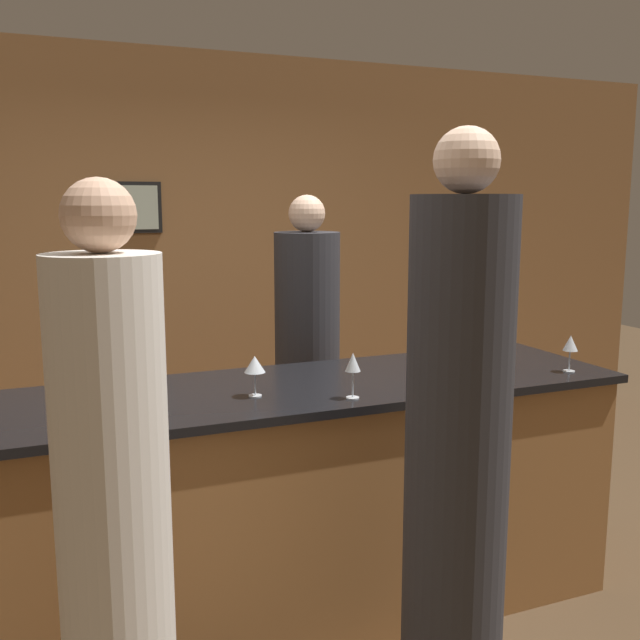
% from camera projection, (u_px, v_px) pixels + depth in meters
% --- Properties ---
extents(ground_plane, '(14.00, 14.00, 0.00)m').
position_uv_depth(ground_plane, '(301.00, 613.00, 3.13)').
color(ground_plane, '#4C3823').
extents(back_wall, '(8.00, 0.08, 2.80)m').
position_uv_depth(back_wall, '(185.00, 258.00, 4.97)').
color(back_wall, olive).
rests_on(back_wall, ground_plane).
extents(bar_counter, '(2.80, 0.78, 1.04)m').
position_uv_depth(bar_counter, '(300.00, 502.00, 3.05)').
color(bar_counter, '#996638').
rests_on(bar_counter, ground_plane).
extents(bartender, '(0.34, 0.34, 1.82)m').
position_uv_depth(bartender, '(307.00, 379.00, 3.81)').
color(bartender, '#2D2D33').
rests_on(bartender, ground_plane).
extents(guest_0, '(0.31, 0.31, 1.85)m').
position_uv_depth(guest_0, '(115.00, 536.00, 1.99)').
color(guest_0, silver).
rests_on(guest_0, ground_plane).
extents(guest_1, '(0.34, 0.34, 2.02)m').
position_uv_depth(guest_1, '(457.00, 465.00, 2.31)').
color(guest_1, '#2D2D33').
rests_on(guest_1, ground_plane).
extents(wine_bottle_1, '(0.07, 0.07, 0.30)m').
position_uv_depth(wine_bottle_1, '(472.00, 347.00, 3.17)').
color(wine_bottle_1, black).
rests_on(wine_bottle_1, bar_counter).
extents(wine_bottle_2, '(0.07, 0.07, 0.27)m').
position_uv_depth(wine_bottle_2, '(85.00, 362.00, 2.93)').
color(wine_bottle_2, black).
rests_on(wine_bottle_2, bar_counter).
extents(wine_glass_0, '(0.07, 0.07, 0.18)m').
position_uv_depth(wine_glass_0, '(488.00, 354.00, 2.91)').
color(wine_glass_0, silver).
rests_on(wine_glass_0, bar_counter).
extents(wine_glass_1, '(0.08, 0.08, 0.14)m').
position_uv_depth(wine_glass_1, '(500.00, 342.00, 3.31)').
color(wine_glass_1, silver).
rests_on(wine_glass_1, bar_counter).
extents(wine_glass_2, '(0.06, 0.06, 0.18)m').
position_uv_depth(wine_glass_2, '(353.00, 364.00, 2.74)').
color(wine_glass_2, silver).
rests_on(wine_glass_2, bar_counter).
extents(wine_glass_3, '(0.07, 0.07, 0.17)m').
position_uv_depth(wine_glass_3, '(570.00, 344.00, 3.17)').
color(wine_glass_3, silver).
rests_on(wine_glass_3, bar_counter).
extents(wine_glass_5, '(0.08, 0.08, 0.16)m').
position_uv_depth(wine_glass_5, '(255.00, 365.00, 2.77)').
color(wine_glass_5, silver).
rests_on(wine_glass_5, bar_counter).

